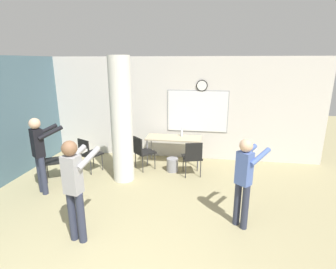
% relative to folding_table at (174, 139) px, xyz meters
% --- Properties ---
extents(wall_back, '(8.00, 0.15, 2.80)m').
position_rel_folding_table_xyz_m(wall_back, '(-0.09, 0.54, 0.73)').
color(wall_back, silver).
rests_on(wall_back, ground_plane).
extents(support_pillar, '(0.48, 0.48, 2.80)m').
position_rel_folding_table_xyz_m(support_pillar, '(-1.01, -1.18, 0.73)').
color(support_pillar, silver).
rests_on(support_pillar, ground_plane).
extents(folding_table, '(1.46, 0.61, 0.73)m').
position_rel_folding_table_xyz_m(folding_table, '(0.00, 0.00, 0.00)').
color(folding_table, tan).
rests_on(folding_table, ground_plane).
extents(bottle_on_table, '(0.06, 0.06, 0.24)m').
position_rel_folding_table_xyz_m(bottle_on_table, '(0.20, 0.14, 0.15)').
color(bottle_on_table, silver).
rests_on(bottle_on_table, folding_table).
extents(waste_bin, '(0.29, 0.29, 0.34)m').
position_rel_folding_table_xyz_m(waste_bin, '(0.05, -0.55, -0.50)').
color(waste_bin, gray).
rests_on(waste_bin, ground_plane).
extents(chair_near_pillar, '(0.59, 0.59, 0.87)m').
position_rel_folding_table_xyz_m(chair_near_pillar, '(-1.99, -0.91, -0.16)').
color(chair_near_pillar, black).
rests_on(chair_near_pillar, ground_plane).
extents(chair_table_left, '(0.62, 0.62, 0.87)m').
position_rel_folding_table_xyz_m(chair_table_left, '(-0.72, -0.55, -0.16)').
color(chair_table_left, black).
rests_on(chair_table_left, ground_plane).
extents(chair_by_left_wall, '(0.60, 0.60, 0.87)m').
position_rel_folding_table_xyz_m(chair_by_left_wall, '(-2.66, -1.46, -0.16)').
color(chair_by_left_wall, black).
rests_on(chair_by_left_wall, ground_plane).
extents(chair_table_right, '(0.54, 0.54, 0.87)m').
position_rel_folding_table_xyz_m(chair_table_right, '(0.56, -0.75, -0.16)').
color(chair_table_right, black).
rests_on(chair_table_right, ground_plane).
extents(person_playing_side, '(0.57, 0.61, 1.53)m').
position_rel_folding_table_xyz_m(person_playing_side, '(1.51, -2.60, 0.23)').
color(person_playing_side, '#2D3347').
rests_on(person_playing_side, ground_plane).
extents(person_watching_back, '(0.58, 0.64, 1.61)m').
position_rel_folding_table_xyz_m(person_watching_back, '(-2.46, -2.06, 0.28)').
color(person_watching_back, '#2D3347').
rests_on(person_watching_back, ground_plane).
extents(person_playing_front, '(0.44, 0.66, 1.61)m').
position_rel_folding_table_xyz_m(person_playing_front, '(-1.01, -3.36, 0.28)').
color(person_playing_front, '#2D3347').
rests_on(person_playing_front, ground_plane).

